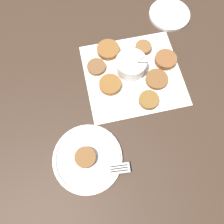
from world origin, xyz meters
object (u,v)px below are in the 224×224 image
serving_plate (88,158)px  extra_saucer (169,14)px  sauce_bowl (131,65)px  fritter_on_plate (85,157)px  fork (108,170)px

serving_plate → extra_saucer: 0.62m
sauce_bowl → fritter_on_plate: bearing=63.7°
sauce_bowl → fritter_on_plate: (0.15, 0.31, 0.00)m
serving_plate → sauce_bowl: bearing=-115.5°
extra_saucer → sauce_bowl: bearing=54.6°
sauce_bowl → serving_plate: bearing=64.5°
fork → extra_saucer: fork is taller
serving_plate → fritter_on_plate: (0.00, -0.00, 0.02)m
fritter_on_plate → serving_plate: bearing=167.2°
sauce_bowl → fork: size_ratio=0.68×
sauce_bowl → extra_saucer: bearing=-125.4°
serving_plate → fritter_on_plate: size_ratio=3.37×
fork → fritter_on_plate: bearing=-29.6°
fritter_on_plate → fork: 0.08m
sauce_bowl → extra_saucer: 0.29m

